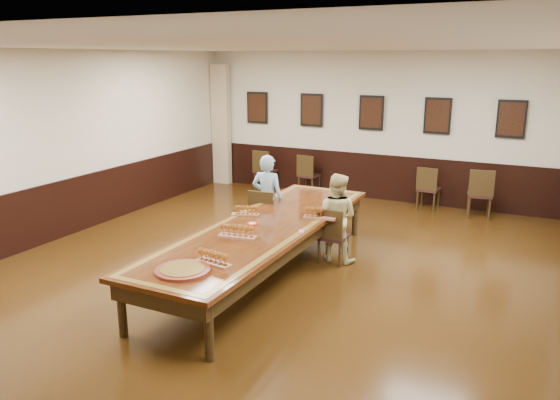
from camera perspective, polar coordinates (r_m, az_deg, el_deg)
The scene contains 23 objects.
floor at distance 8.02m, azimuth -1.60°, elevation -7.81°, with size 8.00×10.00×0.02m, color black.
ceiling at distance 7.41m, azimuth -1.78°, elevation 15.85°, with size 8.00×10.00×0.02m, color white.
wall_back at distance 12.15m, azimuth 9.56°, elevation 7.60°, with size 8.00×0.02×3.20m, color beige.
wall_left at distance 10.05m, azimuth -22.41°, elevation 5.24°, with size 0.02×10.00×3.20m, color beige.
chair_man at distance 9.19m, azimuth -1.54°, elevation -1.68°, with size 0.44×0.48×0.94m, color black, non-canonical shape.
chair_woman at distance 8.36m, azimuth 5.61°, elevation -3.64°, with size 0.41×0.45×0.88m, color black, non-canonical shape.
spare_chair_a at distance 12.95m, azimuth -1.53°, elevation 3.18°, with size 0.44×0.49×0.95m, color black, non-canonical shape.
spare_chair_b at distance 12.59m, azimuth 3.07°, elevation 2.74°, with size 0.43×0.46×0.91m, color black, non-canonical shape.
spare_chair_c at distance 11.68m, azimuth 15.28°, elevation 1.25°, with size 0.42×0.46×0.90m, color black, non-canonical shape.
spare_chair_d at distance 11.35m, azimuth 20.17°, elevation 0.70°, with size 0.46×0.50×0.98m, color black, non-canonical shape.
person_man at distance 9.20m, azimuth -1.32°, elevation 0.15°, with size 0.55×0.36×1.50m, color #4987B7.
person_woman at distance 8.37m, azimuth 5.88°, elevation -1.84°, with size 0.68×0.53×1.38m, color #D2C583.
pink_phone at distance 7.47m, azimuth 2.26°, elevation -3.29°, with size 0.07×0.14×0.01m, color #FF54BA.
curtain at distance 13.56m, azimuth -6.17°, elevation 7.80°, with size 0.45×0.18×2.90m, color tan.
wainscoting at distance 7.84m, azimuth -1.63°, elevation -4.37°, with size 8.00×10.00×1.00m.
conference_table at distance 7.80m, azimuth -1.63°, elevation -3.60°, with size 1.40×5.00×0.76m.
posters at distance 12.05m, azimuth 9.52°, elevation 8.98°, with size 6.14×0.04×0.74m.
flight_a at distance 8.22m, azimuth -3.59°, elevation -1.13°, with size 0.44×0.26×0.16m.
flight_b at distance 8.07m, azimuth 3.93°, elevation -1.37°, with size 0.50×0.23×0.18m.
flight_c at distance 7.21m, azimuth -4.48°, elevation -3.30°, with size 0.52×0.23×0.19m.
flight_d at distance 6.34m, azimuth -7.00°, elevation -6.03°, with size 0.47×0.21×0.17m.
red_plate_grp at distance 7.79m, azimuth -2.90°, elevation -2.50°, with size 0.19×0.19×0.02m.
carved_platter at distance 6.19m, azimuth -10.13°, elevation -7.25°, with size 0.66×0.66×0.05m.
Camera 1 is at (3.48, -6.54, 3.06)m, focal length 35.00 mm.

